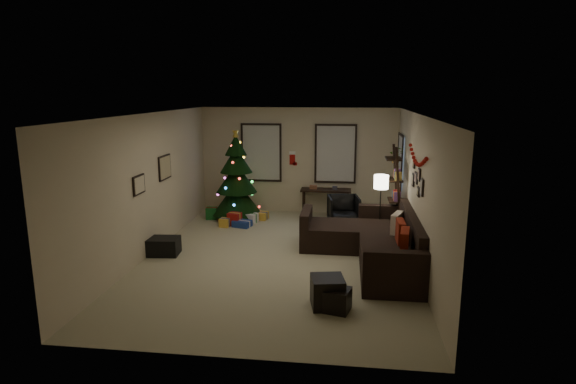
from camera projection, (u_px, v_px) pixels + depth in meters
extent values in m
plane|color=tan|center=(279.00, 257.00, 9.00)|extent=(7.00, 7.00, 0.00)
plane|color=white|center=(278.00, 114.00, 8.43)|extent=(7.00, 7.00, 0.00)
plane|color=beige|center=(298.00, 161.00, 12.11)|extent=(5.00, 0.00, 5.00)
plane|color=beige|center=(234.00, 250.00, 5.32)|extent=(5.00, 0.00, 5.00)
plane|color=beige|center=(149.00, 185.00, 9.02)|extent=(0.00, 7.00, 7.00)
plane|color=beige|center=(417.00, 192.00, 8.41)|extent=(0.00, 7.00, 7.00)
cube|color=#728CB2|center=(261.00, 153.00, 12.16)|extent=(0.94, 0.02, 1.35)
cube|color=beige|center=(261.00, 153.00, 12.16)|extent=(0.94, 0.03, 1.35)
cube|color=#728CB2|center=(335.00, 154.00, 11.93)|extent=(0.94, 0.02, 1.35)
cube|color=beige|center=(335.00, 154.00, 11.93)|extent=(0.94, 0.03, 1.35)
cube|color=#728CB2|center=(401.00, 162.00, 10.86)|extent=(0.05, 0.27, 1.17)
cube|color=beige|center=(401.00, 162.00, 10.86)|extent=(0.05, 0.45, 1.17)
cylinder|color=black|center=(237.00, 213.00, 11.73)|extent=(0.09, 0.09, 0.27)
cone|color=black|center=(237.00, 197.00, 11.65)|extent=(1.21, 1.21, 0.85)
cone|color=black|center=(237.00, 178.00, 11.54)|extent=(1.00, 1.00, 0.71)
cone|color=black|center=(236.00, 160.00, 11.45)|extent=(0.79, 0.79, 0.62)
cone|color=black|center=(236.00, 145.00, 11.38)|extent=(0.54, 0.54, 0.49)
cylinder|color=maroon|center=(237.00, 218.00, 11.76)|extent=(0.98, 0.98, 0.04)
cube|color=gold|center=(225.00, 223.00, 11.01)|extent=(0.22, 0.22, 0.20)
cube|color=#14591E|center=(212.00, 213.00, 11.69)|extent=(0.26, 0.26, 0.28)
cube|color=navy|center=(242.00, 224.00, 11.02)|extent=(0.40, 0.30, 0.15)
cube|color=maroon|center=(235.00, 219.00, 11.12)|extent=(0.28, 0.25, 0.30)
cube|color=silver|center=(250.00, 218.00, 11.38)|extent=(0.35, 0.28, 0.22)
cube|color=gold|center=(262.00, 216.00, 11.65)|extent=(0.25, 0.30, 0.18)
cube|color=black|center=(388.00, 252.00, 8.60)|extent=(1.03, 2.75, 0.48)
cube|color=black|center=(413.00, 228.00, 8.45)|extent=(0.20, 2.75, 0.46)
cube|color=black|center=(397.00, 275.00, 7.15)|extent=(1.03, 0.20, 0.76)
cube|color=black|center=(383.00, 222.00, 10.00)|extent=(1.03, 0.20, 0.76)
cube|color=black|center=(334.00, 236.00, 9.56)|extent=(0.97, 1.03, 0.48)
cube|color=black|center=(306.00, 228.00, 9.60)|extent=(0.18, 1.03, 0.76)
cube|color=maroon|center=(404.00, 245.00, 7.74)|extent=(0.20, 0.51, 0.50)
cube|color=maroon|center=(400.00, 234.00, 8.33)|extent=(0.13, 0.47, 0.47)
cube|color=beige|center=(397.00, 225.00, 8.92)|extent=(0.29, 0.48, 0.46)
cube|color=black|center=(327.00, 292.00, 6.92)|extent=(0.55, 0.55, 0.45)
cube|color=black|center=(337.00, 300.00, 6.79)|extent=(0.43, 0.43, 0.33)
cube|color=black|center=(326.00, 190.00, 11.90)|extent=(1.26, 0.45, 0.04)
cylinder|color=black|center=(303.00, 204.00, 11.86)|extent=(0.04, 0.04, 0.63)
cylinder|color=black|center=(304.00, 201.00, 12.21)|extent=(0.04, 0.04, 0.63)
cylinder|color=black|center=(348.00, 206.00, 11.73)|extent=(0.04, 0.04, 0.63)
cylinder|color=black|center=(348.00, 202.00, 12.08)|extent=(0.04, 0.04, 0.63)
imported|color=black|center=(343.00, 209.00, 11.28)|extent=(0.74, 0.71, 0.67)
cube|color=black|center=(399.00, 195.00, 9.72)|extent=(0.05, 0.05, 2.00)
cube|color=black|center=(396.00, 190.00, 10.24)|extent=(0.05, 0.05, 2.00)
cube|color=black|center=(395.00, 220.00, 10.11)|extent=(0.30, 0.56, 0.03)
cube|color=black|center=(396.00, 200.00, 10.02)|extent=(0.30, 0.56, 0.03)
cube|color=black|center=(397.00, 180.00, 9.93)|extent=(0.30, 0.56, 0.03)
cube|color=black|center=(398.00, 159.00, 9.83)|extent=(0.30, 0.56, 0.03)
imported|color=#4C4C4C|center=(396.00, 153.00, 10.27)|extent=(0.52, 0.50, 0.44)
cylinder|color=black|center=(379.00, 241.00, 9.95)|extent=(0.25, 0.25, 0.03)
cylinder|color=black|center=(380.00, 213.00, 9.82)|extent=(0.03, 0.03, 1.19)
cylinder|color=white|center=(381.00, 182.00, 9.68)|extent=(0.30, 0.30, 0.28)
cube|color=black|center=(165.00, 167.00, 9.72)|extent=(0.04, 0.60, 0.50)
cube|color=tan|center=(165.00, 167.00, 9.72)|extent=(0.01, 0.54, 0.45)
cube|color=black|center=(139.00, 185.00, 8.52)|extent=(0.04, 0.45, 0.35)
cube|color=beige|center=(139.00, 185.00, 8.52)|extent=(0.01, 0.41, 0.31)
cube|color=black|center=(422.00, 187.00, 7.79)|extent=(0.03, 0.22, 0.28)
cube|color=black|center=(419.00, 175.00, 8.10)|extent=(0.03, 0.18, 0.22)
cube|color=black|center=(418.00, 192.00, 8.16)|extent=(0.03, 0.20, 0.16)
cube|color=black|center=(416.00, 178.00, 8.47)|extent=(0.03, 0.26, 0.20)
cube|color=black|center=(413.00, 180.00, 8.83)|extent=(0.03, 0.18, 0.24)
cube|color=black|center=(414.00, 164.00, 8.76)|extent=(0.03, 0.16, 0.16)
cube|color=#990F0C|center=(292.00, 159.00, 12.12)|extent=(0.14, 0.04, 0.30)
cube|color=white|center=(292.00, 153.00, 12.09)|extent=(0.16, 0.05, 0.08)
cube|color=#990F0C|center=(295.00, 164.00, 12.14)|extent=(0.10, 0.04, 0.08)
cube|color=#990F0C|center=(305.00, 160.00, 12.15)|extent=(0.14, 0.04, 0.30)
cube|color=white|center=(305.00, 155.00, 12.12)|extent=(0.16, 0.05, 0.08)
cube|color=#990F0C|center=(308.00, 165.00, 12.17)|extent=(0.10, 0.04, 0.08)
cube|color=black|center=(162.00, 246.00, 9.13)|extent=(0.70, 0.50, 0.33)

